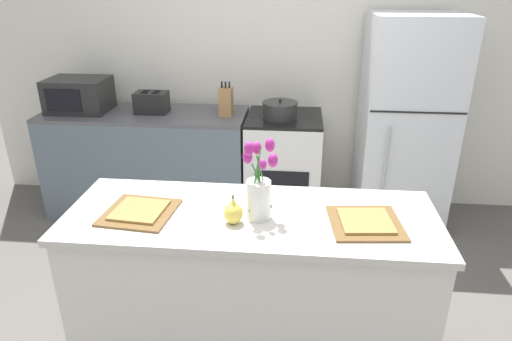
% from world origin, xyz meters
% --- Properties ---
extents(back_wall, '(5.20, 0.08, 2.70)m').
position_xyz_m(back_wall, '(0.00, 2.00, 1.35)').
color(back_wall, silver).
rests_on(back_wall, ground_plane).
extents(kitchen_island, '(1.80, 0.66, 0.88)m').
position_xyz_m(kitchen_island, '(0.00, 0.00, 0.44)').
color(kitchen_island, silver).
rests_on(kitchen_island, ground_plane).
extents(back_counter, '(1.68, 0.60, 0.89)m').
position_xyz_m(back_counter, '(-1.06, 1.60, 0.45)').
color(back_counter, slate).
rests_on(back_counter, ground_plane).
extents(stove_range, '(0.60, 0.61, 0.89)m').
position_xyz_m(stove_range, '(0.10, 1.60, 0.45)').
color(stove_range, silver).
rests_on(stove_range, ground_plane).
extents(refrigerator, '(0.68, 0.67, 1.69)m').
position_xyz_m(refrigerator, '(1.05, 1.60, 0.84)').
color(refrigerator, silver).
rests_on(refrigerator, ground_plane).
extents(flower_vase, '(0.16, 0.14, 0.40)m').
position_xyz_m(flower_vase, '(0.04, -0.03, 1.03)').
color(flower_vase, silver).
rests_on(flower_vase, kitchen_island).
extents(pear_figurine, '(0.09, 0.09, 0.15)m').
position_xyz_m(pear_figurine, '(-0.07, -0.09, 0.94)').
color(pear_figurine, '#E5CC4C').
rests_on(pear_figurine, kitchen_island).
extents(plate_setting_left, '(0.35, 0.35, 0.02)m').
position_xyz_m(plate_setting_left, '(-0.54, -0.05, 0.89)').
color(plate_setting_left, brown).
rests_on(plate_setting_left, kitchen_island).
extents(plate_setting_right, '(0.35, 0.35, 0.02)m').
position_xyz_m(plate_setting_right, '(0.54, -0.05, 0.89)').
color(plate_setting_right, brown).
rests_on(plate_setting_right, kitchen_island).
extents(toaster, '(0.28, 0.18, 0.17)m').
position_xyz_m(toaster, '(-0.98, 1.60, 0.98)').
color(toaster, black).
rests_on(toaster, back_counter).
extents(cooking_pot, '(0.28, 0.28, 0.15)m').
position_xyz_m(cooking_pot, '(0.06, 1.56, 0.96)').
color(cooking_pot, '#2D2D2D').
rests_on(cooking_pot, stove_range).
extents(microwave, '(0.48, 0.37, 0.27)m').
position_xyz_m(microwave, '(-1.59, 1.60, 1.03)').
color(microwave, black).
rests_on(microwave, back_counter).
extents(knife_block, '(0.10, 0.14, 0.27)m').
position_xyz_m(knife_block, '(-0.37, 1.60, 1.01)').
color(knife_block, '#A37547').
rests_on(knife_block, back_counter).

